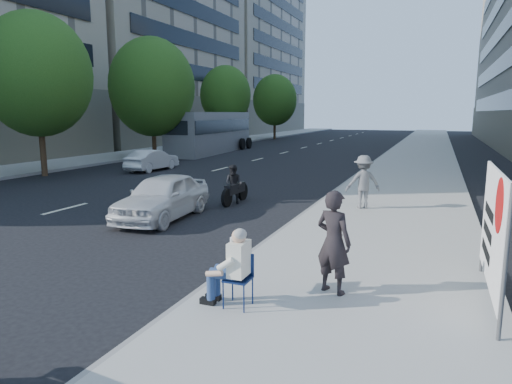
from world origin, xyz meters
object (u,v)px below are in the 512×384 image
at_px(protest_banner, 493,227).
at_px(motorcycle, 234,186).
at_px(seated_protester, 232,262).
at_px(white_sedan_mid, 152,160).
at_px(bus, 212,133).
at_px(white_sedan_near, 162,196).
at_px(pedestrian_woman, 334,242).
at_px(jogger, 363,182).

distance_m(protest_banner, motorcycle, 10.15).
distance_m(seated_protester, protest_banner, 4.31).
xyz_separation_m(white_sedan_mid, bus, (-2.37, 12.03, 1.04)).
xyz_separation_m(seated_protester, white_sedan_near, (-4.86, 5.40, -0.17)).
relative_size(pedestrian_woman, bus, 0.15).
height_order(white_sedan_near, motorcycle, motorcycle).
xyz_separation_m(protest_banner, white_sedan_near, (-8.75, 3.63, -0.70)).
distance_m(seated_protester, white_sedan_mid, 19.61).
relative_size(seated_protester, white_sedan_mid, 0.36).
relative_size(white_sedan_mid, bus, 0.30).
relative_size(white_sedan_near, white_sedan_mid, 1.14).
bearing_deg(white_sedan_mid, jogger, 154.31).
distance_m(white_sedan_near, white_sedan_mid, 12.37).
xyz_separation_m(jogger, bus, (-15.25, 18.85, 0.61)).
bearing_deg(protest_banner, white_sedan_near, 157.48).
height_order(pedestrian_woman, white_sedan_mid, pedestrian_woman).
distance_m(jogger, white_sedan_near, 6.48).
height_order(jogger, white_sedan_mid, jogger).
bearing_deg(bus, motorcycle, -64.81).
bearing_deg(motorcycle, pedestrian_woman, -51.84).
height_order(jogger, motorcycle, jogger).
bearing_deg(protest_banner, seated_protester, -155.51).
bearing_deg(white_sedan_near, protest_banner, -26.67).
bearing_deg(bus, protest_banner, -58.53).
bearing_deg(protest_banner, motorcycle, 139.25).
height_order(seated_protester, white_sedan_near, seated_protester).
distance_m(pedestrian_woman, white_sedan_near, 7.58).
distance_m(white_sedan_near, bus, 24.08).
xyz_separation_m(jogger, white_sedan_near, (-5.63, -3.21, -0.32)).
bearing_deg(jogger, bus, -73.77).
bearing_deg(motorcycle, white_sedan_near, -107.34).
xyz_separation_m(jogger, white_sedan_mid, (-12.87, 6.82, -0.43)).
height_order(seated_protester, motorcycle, seated_protester).
relative_size(pedestrian_woman, white_sedan_near, 0.44).
distance_m(jogger, bus, 24.25).
bearing_deg(white_sedan_mid, white_sedan_near, 128.09).
xyz_separation_m(pedestrian_woman, bus, (-15.88, 26.32, 0.58)).
height_order(seated_protester, jogger, jogger).
distance_m(seated_protester, jogger, 8.64).
xyz_separation_m(pedestrian_woman, motorcycle, (-5.18, 7.24, -0.42)).
relative_size(jogger, bus, 0.14).
bearing_deg(pedestrian_woman, white_sedan_mid, -25.96).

